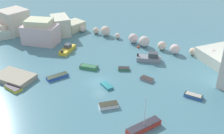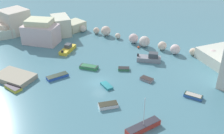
{
  "view_description": "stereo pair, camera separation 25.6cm",
  "coord_description": "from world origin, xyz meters",
  "views": [
    {
      "loc": [
        24.24,
        -36.79,
        27.53
      ],
      "look_at": [
        0.0,
        5.04,
        1.0
      ],
      "focal_mm": 43.42,
      "sensor_mm": 36.0,
      "label": 1
    },
    {
      "loc": [
        24.46,
        -36.66,
        27.53
      ],
      "look_at": [
        0.0,
        5.04,
        1.0
      ],
      "focal_mm": 43.42,
      "sensor_mm": 36.0,
      "label": 2
    }
  ],
  "objects": [
    {
      "name": "channel_buoy",
      "position": [
        -0.2,
        18.05,
        0.27
      ],
      "size": [
        0.55,
        0.55,
        0.55
      ],
      "primitive_type": "sphere",
      "color": "#E04C28",
      "rests_on": "cove_water"
    },
    {
      "name": "moored_boat_10",
      "position": [
        1.8,
        6.8,
        0.26
      ],
      "size": [
        2.65,
        2.19,
        0.52
      ],
      "rotation": [
        0.0,
        0.0,
        0.47
      ],
      "color": "#387B53",
      "rests_on": "cove_water"
    },
    {
      "name": "cliff_headland_left",
      "position": [
        -28.37,
        10.64,
        2.4
      ],
      "size": [
        22.05,
        19.53,
        6.45
      ],
      "color": "beige",
      "rests_on": "ground"
    },
    {
      "name": "moored_boat_3",
      "position": [
        5.53,
        -5.64,
        0.34
      ],
      "size": [
        3.3,
        3.31,
        0.68
      ],
      "rotation": [
        0.0,
        0.0,
        0.79
      ],
      "color": "white",
      "rests_on": "cove_water"
    },
    {
      "name": "moored_boat_6",
      "position": [
        -8.0,
        -2.61,
        0.29
      ],
      "size": [
        3.23,
        4.5,
        0.59
      ],
      "rotation": [
        0.0,
        0.0,
        1.11
      ],
      "color": "#2952B6",
      "rests_on": "cove_water"
    },
    {
      "name": "moored_boat_4",
      "position": [
        -12.38,
        -9.86,
        0.28
      ],
      "size": [
        3.66,
        1.94,
        0.57
      ],
      "rotation": [
        0.0,
        0.0,
        6.15
      ],
      "color": "gold",
      "rests_on": "cove_water"
    },
    {
      "name": "moored_boat_5",
      "position": [
        2.06,
        -0.45,
        0.2
      ],
      "size": [
        3.03,
        2.44,
        0.4
      ],
      "rotation": [
        0.0,
        0.0,
        5.79
      ],
      "color": "teal",
      "rests_on": "cove_water"
    },
    {
      "name": "moored_boat_2",
      "position": [
        -4.81,
        3.68,
        0.33
      ],
      "size": [
        4.06,
        2.33,
        0.63
      ],
      "rotation": [
        0.0,
        0.0,
        3.36
      ],
      "color": "#35894F",
      "rests_on": "cove_water"
    },
    {
      "name": "moored_boat_1",
      "position": [
        4.82,
        13.24,
        0.72
      ],
      "size": [
        5.59,
        3.74,
        2.02
      ],
      "rotation": [
        0.0,
        0.0,
        0.34
      ],
      "color": "gray",
      "rests_on": "cove_water"
    },
    {
      "name": "moored_boat_9",
      "position": [
        16.99,
        4.23,
        0.31
      ],
      "size": [
        3.18,
        1.31,
        0.59
      ],
      "rotation": [
        0.0,
        0.0,
        3.15
      ],
      "color": "#325DB0",
      "rests_on": "cove_water"
    },
    {
      "name": "moored_boat_7",
      "position": [
        7.61,
        5.39,
        0.26
      ],
      "size": [
        2.63,
        1.67,
        0.52
      ],
      "rotation": [
        0.0,
        0.0,
        3.01
      ],
      "color": "gray",
      "rests_on": "cove_water"
    },
    {
      "name": "moored_boat_8",
      "position": [
        -13.94,
        8.11,
        0.56
      ],
      "size": [
        2.92,
        5.6,
        1.69
      ],
      "rotation": [
        0.0,
        0.0,
        1.77
      ],
      "color": "yellow",
      "rests_on": "cove_water"
    },
    {
      "name": "rock_breakwater",
      "position": [
        0.42,
        20.29,
        1.17
      ],
      "size": [
        36.86,
        4.01,
        2.63
      ],
      "color": "beige",
      "rests_on": "ground"
    },
    {
      "name": "stone_dock",
      "position": [
        -14.79,
        -7.23,
        0.48
      ],
      "size": [
        7.76,
        5.29,
        0.96
      ],
      "primitive_type": "cube",
      "rotation": [
        0.0,
        0.0,
        0.06
      ],
      "color": "#A29A86",
      "rests_on": "ground"
    },
    {
      "name": "moored_boat_0",
      "position": [
        12.82,
        -7.68,
        0.47
      ],
      "size": [
        3.79,
        5.81,
        5.66
      ],
      "rotation": [
        0.0,
        0.0,
        4.26
      ],
      "color": "red",
      "rests_on": "cove_water"
    },
    {
      "name": "cove_water",
      "position": [
        0.0,
        0.0,
        0.0
      ],
      "size": [
        160.0,
        160.0,
        0.0
      ],
      "primitive_type": "plane",
      "color": "teal",
      "rests_on": "ground"
    }
  ]
}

